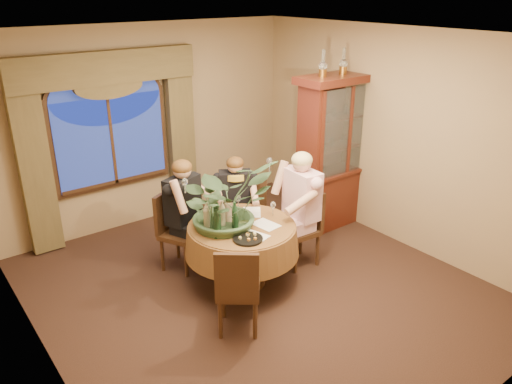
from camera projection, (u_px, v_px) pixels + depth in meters
floor at (257, 288)px, 5.76m from camera, size 5.00×5.00×0.00m
wall_back at (149, 126)px, 7.06m from camera, size 4.50×0.00×4.50m
wall_right at (394, 138)px, 6.49m from camera, size 0.00×5.00×5.00m
ceiling at (257, 36)px, 4.69m from camera, size 5.00×5.00×0.00m
window at (112, 141)px, 6.71m from camera, size 1.62×0.10×1.32m
arched_transom at (105, 83)px, 6.41m from camera, size 1.60×0.06×0.44m
drapery_left at (35, 166)px, 6.14m from camera, size 0.38×0.14×2.32m
drapery_right at (181, 137)px, 7.30m from camera, size 0.38×0.14×2.32m
swag_valance at (106, 68)px, 6.28m from camera, size 2.45×0.16×0.42m
dining_table at (242, 254)px, 5.74m from camera, size 1.34×1.34×0.75m
china_cabinet at (338, 152)px, 7.01m from camera, size 1.33×0.53×2.15m
oil_lamp_left at (323, 63)px, 6.32m from camera, size 0.11×0.11×0.34m
oil_lamp_center at (344, 61)px, 6.53m from camera, size 0.11×0.11×0.34m
oil_lamp_right at (363, 59)px, 6.74m from camera, size 0.11×0.11×0.34m
chair_right at (299, 229)px, 6.11m from camera, size 0.45×0.45×0.96m
chair_back_right at (250, 215)px, 6.48m from camera, size 0.59×0.59×0.96m
chair_back at (181, 232)px, 6.02m from camera, size 0.57×0.57×0.96m
chair_front_left at (238, 287)px, 4.93m from camera, size 0.59×0.59×0.96m
person_pink at (302, 209)px, 6.05m from camera, size 0.51×0.55×1.46m
person_back at (183, 214)px, 6.01m from camera, size 0.63×0.61×1.38m
person_scarf at (236, 203)px, 6.42m from camera, size 0.61×0.60×1.28m
stoneware_vase at (228, 212)px, 5.61m from camera, size 0.13×0.13×0.25m
centerpiece_plant at (225, 169)px, 5.36m from camera, size 1.05×1.17×0.91m
olive_bowl at (245, 224)px, 5.56m from camera, size 0.14×0.14×0.04m
cheese_platter at (248, 239)px, 5.26m from camera, size 0.32×0.32×0.02m
wine_bottle_0 at (235, 217)px, 5.42m from camera, size 0.07×0.07×0.33m
wine_bottle_1 at (222, 215)px, 5.46m from camera, size 0.07×0.07×0.33m
wine_bottle_2 at (207, 217)px, 5.41m from camera, size 0.07×0.07×0.33m
wine_bottle_3 at (216, 224)px, 5.25m from camera, size 0.07×0.07×0.33m
wine_bottle_4 at (218, 221)px, 5.32m from camera, size 0.07×0.07×0.33m
wine_bottle_5 at (217, 213)px, 5.50m from camera, size 0.07×0.07×0.33m
tasting_paper_0 at (266, 225)px, 5.59m from camera, size 0.25×0.33×0.00m
tasting_paper_1 at (252, 212)px, 5.90m from camera, size 0.35×0.37×0.00m
tasting_paper_2 at (254, 236)px, 5.34m from camera, size 0.29×0.35×0.00m
wine_glass_person_pink at (273, 209)px, 5.79m from camera, size 0.07×0.07×0.18m
wine_glass_person_back at (210, 210)px, 5.76m from camera, size 0.07×0.07×0.18m
wine_glass_person_scarf at (238, 202)px, 5.96m from camera, size 0.07×0.07×0.18m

